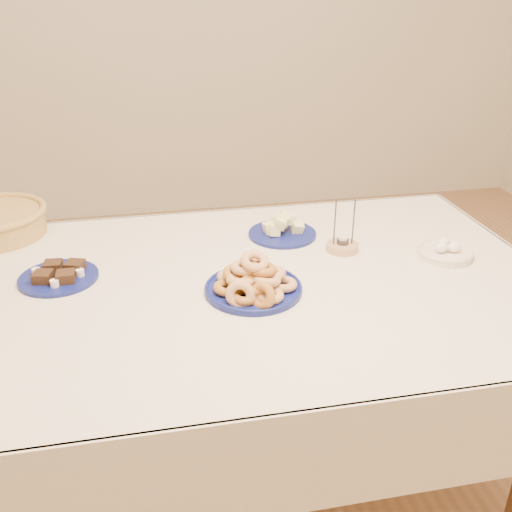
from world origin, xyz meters
name	(u,v)px	position (x,y,z in m)	size (l,w,h in m)	color
ground	(253,474)	(0.00, 0.00, 0.00)	(5.00, 5.00, 0.00)	#986B48
dining_table	(253,312)	(0.00, 0.00, 0.64)	(1.71, 1.11, 0.75)	brown
donut_platter	(253,283)	(-0.01, -0.07, 0.78)	(0.35, 0.35, 0.12)	navy
melon_plate	(282,228)	(0.15, 0.29, 0.78)	(0.29, 0.29, 0.08)	navy
brownie_plate	(59,275)	(-0.53, 0.11, 0.76)	(0.23, 0.23, 0.04)	navy
candle_holder	(342,246)	(0.31, 0.14, 0.77)	(0.11, 0.11, 0.17)	tan
egg_bowl	(445,252)	(0.60, 0.03, 0.77)	(0.18, 0.18, 0.05)	silver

